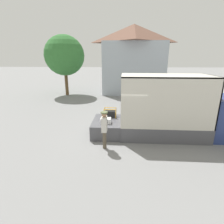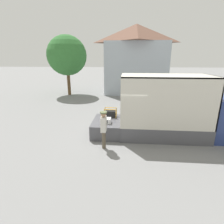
# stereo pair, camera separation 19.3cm
# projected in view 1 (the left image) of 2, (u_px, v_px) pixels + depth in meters

# --- Properties ---
(ground_plane) EXTENTS (160.00, 160.00, 0.00)m
(ground_plane) POSITION_uv_depth(u_px,v_px,m) (121.00, 133.00, 10.02)
(ground_plane) COLOR gray
(box_truck) EXTENTS (6.89, 2.41, 3.30)m
(box_truck) POSITION_uv_depth(u_px,v_px,m) (196.00, 119.00, 9.49)
(box_truck) COLOR navy
(box_truck) RESTS_ON ground
(tailgate_deck) EXTENTS (1.57, 2.29, 0.77)m
(tailgate_deck) POSITION_uv_depth(u_px,v_px,m) (107.00, 127.00, 9.95)
(tailgate_deck) COLOR #4C4C51
(tailgate_deck) RESTS_ON ground
(microwave) EXTENTS (0.55, 0.42, 0.27)m
(microwave) POSITION_uv_depth(u_px,v_px,m) (106.00, 121.00, 9.37)
(microwave) COLOR white
(microwave) RESTS_ON tailgate_deck
(portable_generator) EXTENTS (0.72, 0.44, 0.53)m
(portable_generator) POSITION_uv_depth(u_px,v_px,m) (110.00, 114.00, 10.33)
(portable_generator) COLOR black
(portable_generator) RESTS_ON tailgate_deck
(worker_person) EXTENTS (0.33, 0.44, 1.81)m
(worker_person) POSITION_uv_depth(u_px,v_px,m) (104.00, 126.00, 8.03)
(worker_person) COLOR brown
(worker_person) RESTS_ON ground
(house_backdrop) EXTENTS (7.48, 6.33, 8.01)m
(house_backdrop) POSITION_uv_depth(u_px,v_px,m) (133.00, 59.00, 21.61)
(house_backdrop) COLOR #A8B2BC
(house_backdrop) RESTS_ON ground
(street_tree) EXTENTS (4.37, 4.37, 6.61)m
(street_tree) POSITION_uv_depth(u_px,v_px,m) (64.00, 56.00, 19.30)
(street_tree) COLOR brown
(street_tree) RESTS_ON ground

